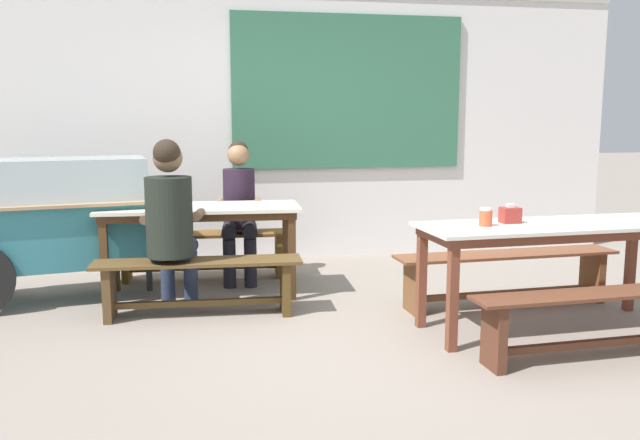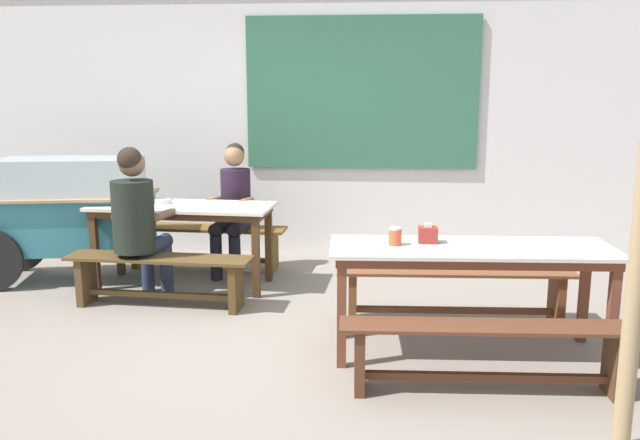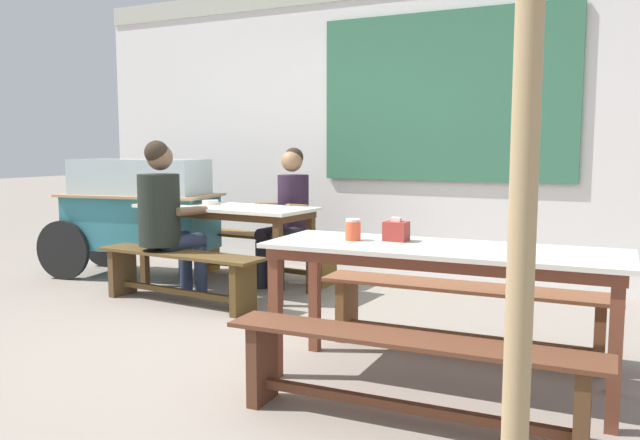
% 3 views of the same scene
% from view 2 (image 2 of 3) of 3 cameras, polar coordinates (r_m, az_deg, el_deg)
% --- Properties ---
extents(ground_plane, '(40.00, 40.00, 0.00)m').
position_cam_2_polar(ground_plane, '(4.84, -4.07, -10.11)').
color(ground_plane, gray).
extents(backdrop_wall, '(6.95, 0.23, 2.88)m').
position_cam_2_polar(backdrop_wall, '(7.07, -0.77, 9.25)').
color(backdrop_wall, white).
rests_on(backdrop_wall, ground_plane).
extents(dining_table_far, '(1.65, 0.71, 0.75)m').
position_cam_2_polar(dining_table_far, '(6.01, -11.80, 0.53)').
color(dining_table_far, silver).
rests_on(dining_table_far, ground_plane).
extents(dining_table_near, '(1.88, 0.71, 0.75)m').
position_cam_2_polar(dining_table_near, '(4.46, 12.89, -3.18)').
color(dining_table_near, silver).
rests_on(dining_table_near, ground_plane).
extents(bench_far_back, '(1.63, 0.41, 0.42)m').
position_cam_2_polar(bench_far_back, '(6.64, -9.94, -1.71)').
color(bench_far_back, brown).
rests_on(bench_far_back, ground_plane).
extents(bench_far_front, '(1.54, 0.40, 0.42)m').
position_cam_2_polar(bench_far_front, '(5.56, -13.70, -4.50)').
color(bench_far_front, brown).
rests_on(bench_far_front, ground_plane).
extents(bench_near_back, '(1.79, 0.38, 0.42)m').
position_cam_2_polar(bench_near_back, '(5.13, 11.52, -5.72)').
color(bench_near_back, brown).
rests_on(bench_near_back, ground_plane).
extents(bench_near_front, '(1.72, 0.33, 0.42)m').
position_cam_2_polar(bench_near_front, '(4.03, 14.16, -10.75)').
color(bench_near_front, brown).
rests_on(bench_near_front, ground_plane).
extents(food_cart, '(1.92, 0.99, 1.14)m').
position_cam_2_polar(food_cart, '(6.51, -20.75, 0.93)').
color(food_cart, teal).
rests_on(food_cart, ground_plane).
extents(person_center_facing, '(0.42, 0.58, 1.25)m').
position_cam_2_polar(person_center_facing, '(6.39, -7.49, 1.52)').
color(person_center_facing, '#20212B').
rests_on(person_center_facing, ground_plane).
extents(person_left_back_turned, '(0.48, 0.59, 1.31)m').
position_cam_2_polar(person_left_back_turned, '(5.58, -15.50, 0.26)').
color(person_left_back_turned, '#2A3652').
rests_on(person_left_back_turned, ground_plane).
extents(tissue_box, '(0.13, 0.10, 0.13)m').
position_cam_2_polar(tissue_box, '(4.48, 9.29, -1.25)').
color(tissue_box, maroon).
rests_on(tissue_box, dining_table_near).
extents(condiment_jar, '(0.09, 0.09, 0.12)m').
position_cam_2_polar(condiment_jar, '(4.38, 6.50, -1.41)').
color(condiment_jar, '#E45130').
rests_on(condiment_jar, dining_table_near).
extents(soup_bowl, '(0.14, 0.14, 0.04)m').
position_cam_2_polar(soup_bowl, '(6.09, -13.40, 1.58)').
color(soup_bowl, silver).
rests_on(soup_bowl, dining_table_far).
extents(wooden_support_post, '(0.09, 0.09, 2.05)m').
position_cam_2_polar(wooden_support_post, '(3.44, 25.86, -2.24)').
color(wooden_support_post, tan).
rests_on(wooden_support_post, ground_plane).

